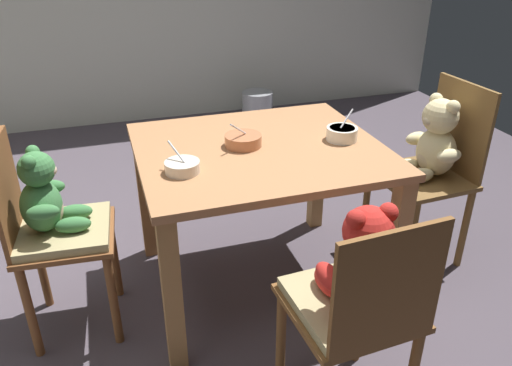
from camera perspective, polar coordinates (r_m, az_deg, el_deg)
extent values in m
cube|color=#4B424B|center=(2.57, 0.35, -11.25)|extent=(5.20, 5.20, 0.04)
cube|color=#A56F46|center=(2.19, 0.40, 3.73)|extent=(1.04, 0.91, 0.03)
cube|color=#9B6D3D|center=(1.95, -9.40, -12.48)|extent=(0.07, 0.07, 0.69)
cube|color=#A27144|center=(2.23, 15.47, -7.43)|extent=(0.07, 0.07, 0.69)
cube|color=#A16A3C|center=(2.63, -12.31, -1.45)|extent=(0.07, 0.07, 0.69)
cube|color=#9D7443|center=(2.85, 6.89, 1.33)|extent=(0.07, 0.07, 0.69)
cube|color=brown|center=(2.64, 17.97, 0.56)|extent=(0.43, 0.44, 0.02)
cube|color=brown|center=(2.68, 22.02, 5.77)|extent=(0.04, 0.39, 0.45)
cylinder|color=brown|center=(2.78, 12.24, -2.69)|extent=(0.04, 0.04, 0.44)
cylinder|color=brown|center=(2.54, 16.53, -6.43)|extent=(0.04, 0.04, 0.44)
cylinder|color=brown|center=(2.97, 17.93, -1.42)|extent=(0.04, 0.04, 0.44)
cylinder|color=brown|center=(2.74, 22.43, -4.75)|extent=(0.04, 0.04, 0.44)
ellipsoid|color=beige|center=(2.64, 19.60, 3.34)|extent=(0.19, 0.22, 0.24)
ellipsoid|color=beige|center=(2.61, 18.59, 2.95)|extent=(0.07, 0.12, 0.14)
sphere|color=beige|center=(2.57, 20.06, 7.06)|extent=(0.17, 0.17, 0.17)
ellipsoid|color=beige|center=(2.53, 18.92, 6.66)|extent=(0.06, 0.07, 0.05)
sphere|color=beige|center=(2.60, 19.63, 8.84)|extent=(0.06, 0.06, 0.06)
sphere|color=beige|center=(2.51, 21.32, 7.97)|extent=(0.06, 0.06, 0.06)
ellipsoid|color=beige|center=(2.69, 17.73, 4.82)|extent=(0.14, 0.07, 0.07)
ellipsoid|color=beige|center=(2.53, 20.88, 2.86)|extent=(0.14, 0.07, 0.07)
ellipsoid|color=beige|center=(2.63, 16.46, 1.83)|extent=(0.16, 0.08, 0.07)
ellipsoid|color=beige|center=(2.55, 17.94, 0.79)|extent=(0.16, 0.08, 0.07)
cube|color=brown|center=(2.20, -20.60, -5.63)|extent=(0.40, 0.40, 0.02)
cube|color=brown|center=(2.13, -26.32, -1.03)|extent=(0.04, 0.35, 0.42)
cylinder|color=brown|center=(2.18, -15.76, -12.54)|extent=(0.04, 0.04, 0.44)
cylinder|color=brown|center=(2.43, -15.68, -7.88)|extent=(0.04, 0.04, 0.44)
cylinder|color=brown|center=(2.23, -24.10, -13.15)|extent=(0.04, 0.04, 0.44)
cylinder|color=brown|center=(2.48, -23.06, -8.52)|extent=(0.04, 0.04, 0.44)
cube|color=tan|center=(2.18, -20.72, -5.00)|extent=(0.37, 0.37, 0.04)
ellipsoid|color=#3E7B43|center=(2.13, -23.00, -2.36)|extent=(0.17, 0.19, 0.21)
ellipsoid|color=#CEB090|center=(2.13, -21.63, -2.48)|extent=(0.06, 0.10, 0.13)
sphere|color=#3E7B43|center=(2.07, -23.50, 1.45)|extent=(0.14, 0.14, 0.14)
ellipsoid|color=#CEB090|center=(2.06, -22.14, 1.34)|extent=(0.05, 0.06, 0.04)
sphere|color=#3E7B43|center=(2.00, -24.23, 2.16)|extent=(0.05, 0.05, 0.05)
sphere|color=#3E7B43|center=(2.09, -23.85, 3.23)|extent=(0.05, 0.05, 0.05)
ellipsoid|color=#3E7B43|center=(2.03, -22.86, -3.05)|extent=(0.12, 0.07, 0.06)
ellipsoid|color=#3E7B43|center=(2.21, -22.21, -0.43)|extent=(0.12, 0.07, 0.06)
ellipsoid|color=#3E7B43|center=(2.11, -19.89, -4.45)|extent=(0.14, 0.07, 0.06)
ellipsoid|color=#3E7B43|center=(2.19, -19.69, -3.11)|extent=(0.14, 0.07, 0.06)
cube|color=brown|center=(1.74, 10.40, -13.58)|extent=(0.42, 0.41, 0.02)
cube|color=brown|center=(1.50, 14.71, -11.58)|extent=(0.36, 0.04, 0.40)
cylinder|color=brown|center=(2.07, 11.59, -14.49)|extent=(0.04, 0.04, 0.44)
cylinder|color=brown|center=(1.94, 2.82, -17.16)|extent=(0.04, 0.04, 0.44)
cube|color=tan|center=(1.73, 10.48, -12.86)|extent=(0.38, 0.38, 0.04)
ellipsoid|color=red|center=(1.60, 12.12, -10.67)|extent=(0.21, 0.18, 0.23)
ellipsoid|color=beige|center=(1.64, 11.07, -9.93)|extent=(0.11, 0.07, 0.14)
sphere|color=red|center=(1.51, 12.54, -5.33)|extent=(0.15, 0.15, 0.15)
ellipsoid|color=beige|center=(1.56, 11.41, -4.69)|extent=(0.06, 0.06, 0.05)
sphere|color=red|center=(1.50, 14.68, -3.22)|extent=(0.06, 0.06, 0.06)
sphere|color=red|center=(1.45, 11.19, -4.05)|extent=(0.06, 0.06, 0.06)
ellipsoid|color=red|center=(1.66, 15.03, -8.42)|extent=(0.07, 0.13, 0.06)
ellipsoid|color=red|center=(1.55, 8.22, -10.37)|extent=(0.07, 0.13, 0.06)
ellipsoid|color=red|center=(1.75, 11.30, -10.11)|extent=(0.08, 0.15, 0.07)
ellipsoid|color=red|center=(1.70, 8.15, -11.01)|extent=(0.08, 0.15, 0.07)
cylinder|color=#BD6F48|center=(2.18, -1.45, 4.81)|extent=(0.16, 0.16, 0.05)
cylinder|color=#BD6F48|center=(2.19, -1.45, 4.33)|extent=(0.09, 0.09, 0.01)
cylinder|color=beige|center=(2.18, -1.46, 5.31)|extent=(0.13, 0.13, 0.01)
cylinder|color=#BCBCC1|center=(2.13, -2.03, 6.08)|extent=(0.09, 0.07, 0.08)
ellipsoid|color=#BCBCC1|center=(2.19, -1.28, 5.34)|extent=(0.04, 0.04, 0.01)
cylinder|color=white|center=(2.28, 9.64, 5.49)|extent=(0.14, 0.14, 0.06)
cylinder|color=white|center=(2.28, 9.60, 4.93)|extent=(0.08, 0.08, 0.01)
cylinder|color=beige|center=(2.27, 9.69, 6.05)|extent=(0.11, 0.11, 0.01)
cylinder|color=#BCBCC1|center=(2.28, 10.18, 7.15)|extent=(0.08, 0.06, 0.07)
ellipsoid|color=#BCBCC1|center=(2.26, 9.54, 5.90)|extent=(0.04, 0.04, 0.01)
cylinder|color=beige|center=(1.97, -8.30, 1.80)|extent=(0.14, 0.14, 0.05)
cylinder|color=beige|center=(1.97, -8.26, 1.35)|extent=(0.07, 0.07, 0.01)
cylinder|color=#C6AE8B|center=(1.96, -8.33, 2.32)|extent=(0.11, 0.11, 0.01)
cylinder|color=#BCBCC1|center=(1.97, -8.98, 3.51)|extent=(0.05, 0.09, 0.07)
ellipsoid|color=#BCBCC1|center=(1.95, -8.13, 2.14)|extent=(0.03, 0.04, 0.01)
cylinder|color=#93969B|center=(4.50, 0.16, 8.54)|extent=(0.27, 0.27, 0.27)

